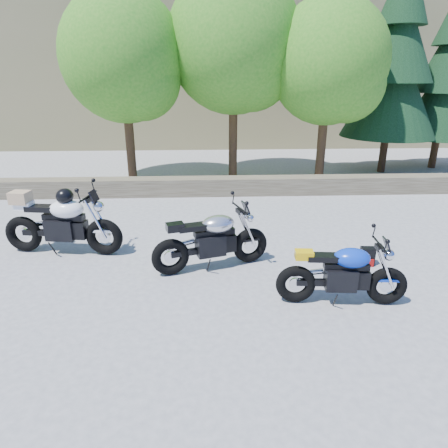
{
  "coord_description": "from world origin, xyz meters",
  "views": [
    {
      "loc": [
        -0.11,
        -5.68,
        3.23
      ],
      "look_at": [
        0.2,
        1.0,
        0.75
      ],
      "focal_mm": 32.0,
      "sensor_mm": 36.0,
      "label": 1
    }
  ],
  "objects": [
    {
      "name": "silver_bike",
      "position": [
        -0.02,
        0.78,
        0.52
      ],
      "size": [
        2.1,
        0.88,
        1.08
      ],
      "rotation": [
        0.0,
        0.0,
        0.3
      ],
      "color": "black",
      "rests_on": "ground"
    },
    {
      "name": "stone_wall",
      "position": [
        0.0,
        5.5,
        0.25
      ],
      "size": [
        22.0,
        0.55,
        0.5
      ],
      "primitive_type": "cube",
      "color": "#4C4332",
      "rests_on": "ground"
    },
    {
      "name": "tree_decid_left",
      "position": [
        -2.39,
        7.14,
        3.63
      ],
      "size": [
        3.67,
        3.67,
        5.62
      ],
      "color": "#382314",
      "rests_on": "ground"
    },
    {
      "name": "white_bike",
      "position": [
        -2.88,
        1.56,
        0.64
      ],
      "size": [
        2.34,
        0.74,
        1.3
      ],
      "rotation": [
        0.0,
        0.0,
        -0.14
      ],
      "color": "black",
      "rests_on": "ground"
    },
    {
      "name": "tree_decid_mid",
      "position": [
        0.91,
        7.54,
        4.04
      ],
      "size": [
        4.08,
        4.08,
        6.24
      ],
      "color": "#382314",
      "rests_on": "ground"
    },
    {
      "name": "conifer_near",
      "position": [
        6.2,
        8.2,
        3.68
      ],
      "size": [
        3.17,
        3.17,
        7.06
      ],
      "color": "#382314",
      "rests_on": "ground"
    },
    {
      "name": "hillside",
      "position": [
        3.0,
        28.0,
        7.5
      ],
      "size": [
        80.0,
        30.0,
        15.0
      ],
      "primitive_type": "cube",
      "color": "olive",
      "rests_on": "ground"
    },
    {
      "name": "ground",
      "position": [
        0.0,
        0.0,
        0.0
      ],
      "size": [
        90.0,
        90.0,
        0.0
      ],
      "primitive_type": "plane",
      "color": "gray",
      "rests_on": "ground"
    },
    {
      "name": "conifer_far",
      "position": [
        8.4,
        8.8,
        3.27
      ],
      "size": [
        2.82,
        2.82,
        6.27
      ],
      "color": "#382314",
      "rests_on": "ground"
    },
    {
      "name": "tree_decid_right",
      "position": [
        3.71,
        6.94,
        3.5
      ],
      "size": [
        3.54,
        3.54,
        5.41
      ],
      "color": "#382314",
      "rests_on": "ground"
    },
    {
      "name": "blue_bike",
      "position": [
        1.9,
        -0.49,
        0.48
      ],
      "size": [
        1.96,
        0.62,
        0.98
      ],
      "rotation": [
        0.0,
        0.0,
        -0.09
      ],
      "color": "black",
      "rests_on": "ground"
    },
    {
      "name": "backpack",
      "position": [
        2.8,
        0.78,
        0.16
      ],
      "size": [
        0.25,
        0.22,
        0.33
      ],
      "rotation": [
        0.0,
        0.0,
        -0.08
      ],
      "color": "black",
      "rests_on": "ground"
    }
  ]
}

